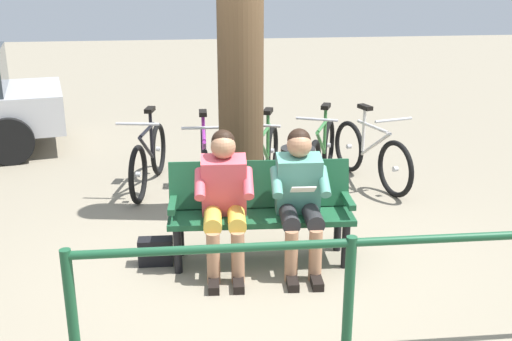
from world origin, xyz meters
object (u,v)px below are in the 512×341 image
Objects in this scene: person_reading at (300,193)px; bicycle_orange at (205,163)px; litter_bin at (297,182)px; bicycle_green at (149,158)px; handbag at (156,251)px; bicycle_purple at (322,154)px; person_companion at (224,195)px; bicycle_blue at (371,155)px; bicycle_red at (265,160)px; tree_trunk at (241,68)px; bench at (260,204)px.

person_reading is 2.10m from bicycle_orange.
bicycle_green is (1.56, -1.11, -0.01)m from litter_bin.
handbag is 0.19× the size of bicycle_purple.
person_companion is 2.78m from bicycle_blue.
bicycle_orange is (0.71, -0.00, 0.00)m from bicycle_red.
tree_trunk reaches higher than bicycle_purple.
tree_trunk is 1.88× the size of bicycle_blue.
tree_trunk is at bearing 56.56° from bicycle_green.
bench reaches higher than handbag.
bicycle_blue is 2.02m from bicycle_orange.
bicycle_purple and bicycle_red have the same top height.
person_reading is at bearing 42.76° from bicycle_green.
bench is 0.39m from person_reading.
tree_trunk is 1.32m from litter_bin.
person_reading is at bearing 21.89° from bicycle_orange.
bench is at bearing 60.08° from litter_bin.
person_reading is 0.71× the size of bicycle_orange.
person_companion is (0.33, 0.14, 0.16)m from bench.
tree_trunk is at bearing -83.32° from bench.
bicycle_green is (0.99, -1.00, -1.19)m from tree_trunk.
bicycle_orange is at bearing -66.03° from person_reading.
litter_bin is (-1.46, -0.94, 0.25)m from handbag.
person_reading is 1.36m from handbag.
person_reading reaches higher than bicycle_purple.
person_companion is 0.39× the size of tree_trunk.
bench is at bearing -4.11° from bicycle_purple.
handbag is (0.93, 0.01, -0.39)m from bench.
handbag is 2.19m from bicycle_red.
litter_bin is at bearing -96.96° from person_reading.
person_companion is 2.31m from bicycle_green.
litter_bin is at bearing -2.89° from bicycle_purple.
tree_trunk is (-0.89, -1.05, 1.43)m from handbag.
bicycle_orange is 0.70m from bicycle_green.
bicycle_purple and bicycle_green have the same top height.
person_reading reaches higher than litter_bin.
handbag is 0.19× the size of bicycle_red.
bicycle_red is (-0.66, -1.90, -0.30)m from person_companion.
bicycle_green is (0.10, -2.05, 0.24)m from handbag.
bicycle_purple is at bearing -135.60° from handbag.
bicycle_purple is 2.09m from bicycle_green.
bicycle_red is at bearing -96.06° from bench.
bicycle_green is (1.33, -2.23, -0.31)m from person_reading.
person_companion is 0.71× the size of bicycle_orange.
bench is 0.99× the size of bicycle_blue.
tree_trunk is 4.19× the size of litter_bin.
person_reading is 2.28m from bicycle_purple.
tree_trunk reaches higher than bicycle_orange.
person_reading reaches higher than bicycle_blue.
handbag is 0.18× the size of bicycle_orange.
litter_bin is 0.86m from bicycle_red.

